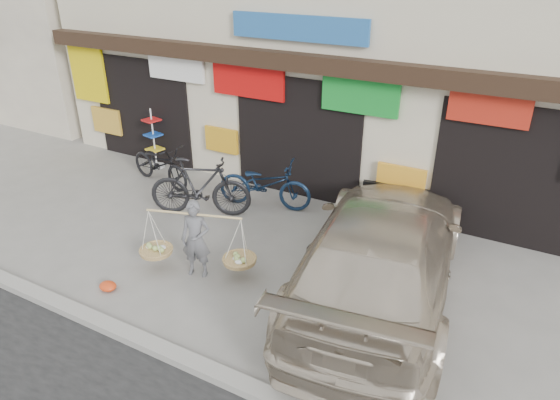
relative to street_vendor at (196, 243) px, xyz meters
The scene contains 11 objects.
ground 0.67m from the street_vendor, 71.83° to the left, with size 70.00×70.00×0.00m, color gray.
kerb 1.90m from the street_vendor, 88.00° to the right, with size 70.00×0.25×0.12m, color gray.
shophouse_block 7.18m from the street_vendor, 89.46° to the left, with size 14.00×6.32×7.00m.
neighbor_west 15.42m from the street_vendor, 151.84° to the left, with size 12.00×7.00×6.00m, color beige.
street_vendor is the anchor object (origin of this frame).
bike_0 4.05m from the street_vendor, 139.43° to the left, with size 0.68×1.95×1.02m, color black.
bike_1 2.22m from the street_vendor, 124.95° to the left, with size 0.61×2.15×1.29m, color black.
bike_2 2.80m from the street_vendor, 95.47° to the left, with size 0.72×2.07×1.09m, color #0E1F36.
suv 3.09m from the street_vendor, 18.31° to the left, with size 3.06×5.92×1.64m.
display_rack 5.16m from the street_vendor, 138.98° to the left, with size 0.44×0.44×1.56m.
red_bag 1.63m from the street_vendor, 133.90° to the right, with size 0.31×0.25×0.14m, color red.
Camera 1 is at (4.65, -5.88, 5.10)m, focal length 32.00 mm.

